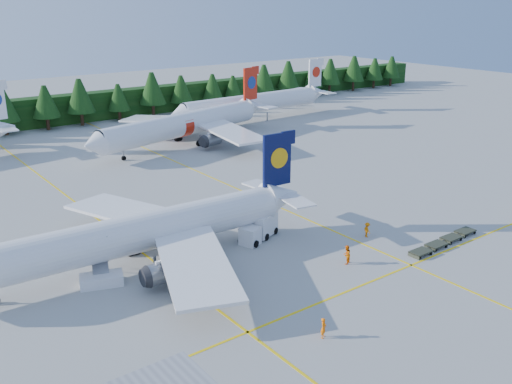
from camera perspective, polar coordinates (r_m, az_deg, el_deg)
ground at (r=58.21m, az=6.91°, el=-6.76°), size 320.00×320.00×0.00m
taxi_stripe_a at (r=66.77m, az=-14.10°, el=-3.78°), size 0.25×120.00×0.01m
taxi_stripe_b at (r=75.97m, az=-0.16°, el=-0.43°), size 0.25×120.00×0.01m
taxi_stripe_cross at (r=54.52m, az=11.29°, el=-8.84°), size 80.00×0.25×0.01m
treeline_hedge at (r=127.06m, az=-19.55°, el=7.69°), size 220.00×4.00×6.00m
airliner_navy at (r=55.94m, az=-13.23°, el=-4.46°), size 38.41×31.58×11.17m
airliner_red at (r=102.85m, az=-7.66°, el=6.59°), size 40.95×33.28×12.13m
airliner_far_right at (r=123.70m, az=-0.80°, el=8.82°), size 40.95×5.68×11.90m
airstairs at (r=54.86m, az=-15.22°, el=-8.10°), size 4.34×5.85×3.47m
service_truck at (r=62.24m, az=0.25°, el=-3.60°), size 5.68×3.82×2.58m
dolly_train at (r=64.37m, az=18.28°, el=-4.64°), size 10.77×1.96×0.13m
uld_pair at (r=51.73m, az=-5.15°, el=-8.65°), size 5.46×2.12×1.74m
crew_a at (r=45.49m, az=6.77°, el=-13.35°), size 0.72×0.64×1.67m
crew_b at (r=57.30m, az=9.04°, el=-6.21°), size 1.17×1.07×1.95m
crew_c at (r=64.05m, az=11.05°, el=-3.73°), size 0.64×0.79×1.67m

